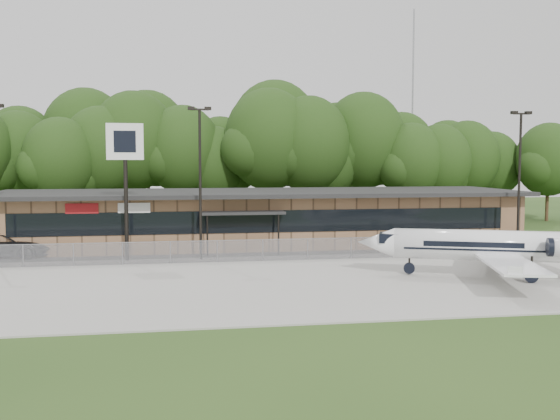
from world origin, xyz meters
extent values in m
plane|color=#274318|center=(0.00, 0.00, 0.00)|extent=(160.00, 160.00, 0.00)
cube|color=#9E9B93|center=(0.00, 8.00, 0.04)|extent=(64.00, 18.00, 0.08)
cube|color=#383835|center=(0.00, 19.50, 0.03)|extent=(50.00, 9.00, 0.06)
cube|color=#8D6646|center=(0.00, 24.00, 2.00)|extent=(40.00, 10.00, 4.00)
cube|color=black|center=(0.00, 18.98, 2.30)|extent=(36.00, 0.08, 1.60)
cube|color=black|center=(0.00, 23.50, 4.15)|extent=(41.00, 11.50, 0.30)
cube|color=black|center=(-2.00, 18.40, 3.00)|extent=(6.00, 1.60, 0.20)
cube|color=maroon|center=(-13.00, 18.95, 3.40)|extent=(2.20, 0.06, 0.70)
cube|color=silver|center=(-9.50, 18.95, 3.40)|extent=(2.20, 0.06, 0.70)
cube|color=gray|center=(0.00, 15.00, 0.75)|extent=(46.00, 0.03, 1.50)
cube|color=gray|center=(0.00, 15.00, 1.50)|extent=(46.00, 0.04, 0.04)
cylinder|color=gray|center=(22.00, 48.00, 12.50)|extent=(0.20, 0.20, 25.00)
cube|color=black|center=(-17.45, 16.50, 10.12)|extent=(0.45, 0.30, 0.22)
cylinder|color=black|center=(-5.00, 16.50, 5.00)|extent=(0.18, 0.18, 10.00)
cube|color=black|center=(-5.00, 16.50, 10.05)|extent=(1.20, 0.12, 0.12)
cube|color=black|center=(-5.55, 16.50, 10.12)|extent=(0.45, 0.30, 0.22)
cube|color=black|center=(-4.45, 16.50, 10.12)|extent=(0.45, 0.30, 0.22)
cylinder|color=black|center=(18.00, 16.50, 5.00)|extent=(0.18, 0.18, 10.00)
cube|color=black|center=(18.00, 16.50, 10.05)|extent=(1.20, 0.12, 0.12)
cube|color=black|center=(17.45, 16.50, 10.12)|extent=(0.45, 0.30, 0.22)
cube|color=black|center=(18.55, 16.50, 10.12)|extent=(0.45, 0.30, 0.22)
cylinder|color=white|center=(10.94, 7.10, 1.83)|extent=(10.68, 5.46, 1.72)
cone|color=white|center=(4.90, 9.42, 1.83)|extent=(2.63, 2.38, 1.72)
cube|color=white|center=(10.17, 3.59, 1.35)|extent=(4.53, 6.88, 0.13)
cube|color=white|center=(12.71, 10.23, 1.35)|extent=(4.53, 6.88, 0.13)
cylinder|color=white|center=(15.04, 6.97, 1.99)|extent=(2.56, 1.75, 0.97)
cube|color=black|center=(5.60, 9.15, 2.13)|extent=(1.47, 1.59, 0.54)
cube|color=black|center=(12.75, 6.41, 0.38)|extent=(1.73, 2.72, 0.75)
cylinder|color=black|center=(6.71, 8.72, 0.38)|extent=(0.83, 0.83, 0.24)
imported|color=#272729|center=(-18.25, 19.77, 0.88)|extent=(6.46, 3.25, 1.75)
cylinder|color=black|center=(-9.86, 16.80, 4.34)|extent=(0.27, 0.27, 8.68)
cube|color=silver|center=(-9.86, 16.80, 7.92)|extent=(2.39, 0.32, 2.39)
cube|color=black|center=(-9.86, 16.66, 7.92)|extent=(1.41, 0.07, 1.41)
camera|label=1|loc=(-6.47, -25.32, 6.67)|focal=40.00mm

